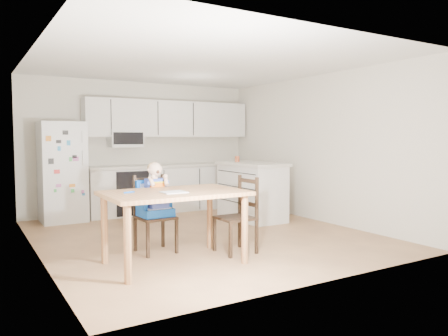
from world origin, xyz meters
name	(u,v)px	position (x,y,z in m)	size (l,w,h in m)	color
room	(187,149)	(0.00, 0.48, 1.25)	(4.52, 5.01, 2.51)	brown
refrigerator	(62,172)	(-1.55, 2.15, 0.85)	(0.72, 0.70, 1.70)	silver
kitchen_run	(171,166)	(0.50, 2.24, 0.88)	(3.37, 0.62, 2.15)	silver
kitchen_island	(252,191)	(1.34, 0.65, 0.50)	(0.71, 1.36, 1.00)	silver
red_cup	(237,159)	(1.21, 0.93, 1.05)	(0.08, 0.08, 0.10)	#B74F28
dining_table	(174,201)	(-0.96, -1.14, 0.72)	(1.55, 0.99, 0.83)	brown
napkin	(174,192)	(-1.01, -1.25, 0.83)	(0.26, 0.23, 0.01)	#B3B3B8
toddler_spoon	(128,192)	(-1.45, -1.03, 0.84)	(0.02, 0.02, 0.12)	blue
chair_booster	(154,198)	(-0.96, -0.53, 0.68)	(0.45, 0.45, 1.13)	black
chair_side	(242,209)	(-0.01, -1.09, 0.54)	(0.42, 0.42, 0.95)	black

